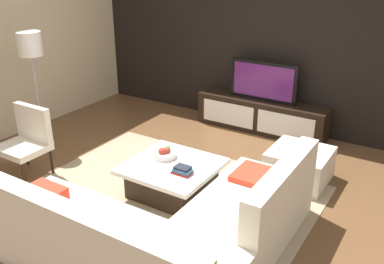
{
  "coord_description": "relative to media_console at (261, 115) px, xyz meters",
  "views": [
    {
      "loc": [
        2.38,
        -3.44,
        2.63
      ],
      "look_at": [
        -0.17,
        0.63,
        0.57
      ],
      "focal_mm": 39.99,
      "sensor_mm": 36.0,
      "label": 1
    }
  ],
  "objects": [
    {
      "name": "ground_plane",
      "position": [
        -0.0,
        -2.4,
        -0.25
      ],
      "size": [
        14.0,
        14.0,
        0.0
      ],
      "primitive_type": "plane",
      "color": "brown"
    },
    {
      "name": "feature_wall_back",
      "position": [
        -0.0,
        0.3,
        1.15
      ],
      "size": [
        6.4,
        0.12,
        2.8
      ],
      "primitive_type": "cube",
      "color": "black",
      "rests_on": "ground"
    },
    {
      "name": "area_rug",
      "position": [
        -0.1,
        -2.4,
        -0.24
      ],
      "size": [
        3.2,
        2.46,
        0.01
      ],
      "primitive_type": "cube",
      "color": "tan",
      "rests_on": "ground"
    },
    {
      "name": "media_console",
      "position": [
        0.0,
        0.0,
        0.0
      ],
      "size": [
        2.05,
        0.43,
        0.5
      ],
      "color": "black",
      "rests_on": "ground"
    },
    {
      "name": "television",
      "position": [
        -0.0,
        0.0,
        0.55
      ],
      "size": [
        1.05,
        0.06,
        0.6
      ],
      "color": "black",
      "rests_on": "media_console"
    },
    {
      "name": "sectional_couch",
      "position": [
        0.51,
        -3.28,
        0.04
      ],
      "size": [
        2.36,
        2.31,
        0.85
      ],
      "color": "beige",
      "rests_on": "ground"
    },
    {
      "name": "coffee_table",
      "position": [
        -0.1,
        -2.3,
        -0.05
      ],
      "size": [
        0.99,
        0.97,
        0.38
      ],
      "color": "black",
      "rests_on": "ground"
    },
    {
      "name": "accent_chair_near",
      "position": [
        -1.9,
        -2.82,
        0.24
      ],
      "size": [
        0.57,
        0.5,
        0.87
      ],
      "rotation": [
        0.0,
        0.0,
        0.08
      ],
      "color": "black",
      "rests_on": "ground"
    },
    {
      "name": "floor_lamp",
      "position": [
        -2.49,
        -2.15,
        1.12
      ],
      "size": [
        0.32,
        0.32,
        1.63
      ],
      "color": "#A5A5AA",
      "rests_on": "ground"
    },
    {
      "name": "ottoman",
      "position": [
        1.03,
        -1.21,
        -0.05
      ],
      "size": [
        0.7,
        0.7,
        0.4
      ],
      "primitive_type": "cube",
      "color": "beige",
      "rests_on": "ground"
    },
    {
      "name": "fruit_bowl",
      "position": [
        -0.28,
        -2.2,
        0.18
      ],
      "size": [
        0.28,
        0.28,
        0.14
      ],
      "color": "silver",
      "rests_on": "coffee_table"
    },
    {
      "name": "book_stack",
      "position": [
        0.12,
        -2.41,
        0.17
      ],
      "size": [
        0.22,
        0.15,
        0.08
      ],
      "color": "maroon",
      "rests_on": "coffee_table"
    }
  ]
}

